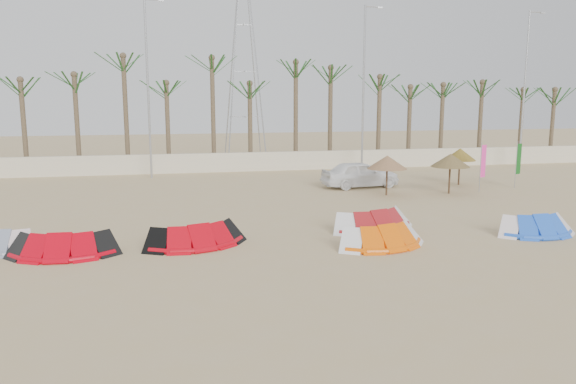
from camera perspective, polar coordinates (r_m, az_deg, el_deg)
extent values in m
plane|color=tan|center=(17.73, 3.91, -7.45)|extent=(120.00, 120.00, 0.00)
cube|color=beige|center=(38.84, -4.72, 3.06)|extent=(60.00, 0.30, 1.30)
cylinder|color=brown|center=(40.95, -25.01, 6.17)|extent=(0.32, 0.32, 6.50)
ellipsoid|color=#194719|center=(40.92, -25.35, 10.71)|extent=(4.00, 4.00, 2.40)
cylinder|color=brown|center=(39.85, -10.80, 6.85)|extent=(0.32, 0.32, 6.50)
ellipsoid|color=#194719|center=(39.82, -10.95, 11.52)|extent=(4.00, 4.00, 2.40)
cylinder|color=brown|center=(41.22, 3.34, 7.10)|extent=(0.32, 0.32, 6.50)
ellipsoid|color=#194719|center=(41.18, 3.39, 11.62)|extent=(4.00, 4.00, 2.40)
cylinder|color=brown|center=(44.83, 15.89, 6.97)|extent=(0.32, 0.32, 6.50)
ellipsoid|color=#194719|center=(44.80, 16.09, 11.12)|extent=(4.00, 4.00, 2.40)
cylinder|color=brown|center=(49.01, 24.29, 6.70)|extent=(0.32, 0.32, 6.50)
ellipsoid|color=#194719|center=(48.99, 24.56, 10.49)|extent=(4.00, 4.00, 2.40)
cylinder|color=#A5A8AD|center=(36.32, -14.03, 9.99)|extent=(0.14, 0.14, 11.00)
cylinder|color=#A5A8AD|center=(36.74, -13.59, 18.47)|extent=(1.00, 0.08, 0.08)
cube|color=#A5A8AD|center=(36.72, -12.76, 18.43)|extent=(0.35, 0.14, 0.10)
cylinder|color=#A5A8AD|center=(38.40, 7.67, 10.18)|extent=(0.14, 0.14, 11.00)
cylinder|color=#A5A8AD|center=(38.97, 8.59, 18.13)|extent=(1.00, 0.08, 0.08)
cube|color=#A5A8AD|center=(39.13, 9.31, 18.00)|extent=(0.35, 0.14, 0.10)
cylinder|color=#A5A8AD|center=(43.81, 22.88, 9.46)|extent=(0.14, 0.14, 11.00)
cylinder|color=#A5A8AD|center=(44.45, 23.92, 16.38)|extent=(1.00, 0.08, 0.08)
cube|color=#A5A8AD|center=(44.73, 24.46, 16.24)|extent=(0.35, 0.14, 0.10)
cube|color=silver|center=(21.44, -24.62, -4.58)|extent=(1.05, 1.25, 0.40)
cylinder|color=#C50010|center=(20.03, -21.89, -5.82)|extent=(3.23, 0.41, 0.20)
cube|color=black|center=(20.40, -25.89, -5.39)|extent=(0.67, 1.14, 0.40)
cube|color=black|center=(19.87, -17.74, -5.24)|extent=(0.67, 1.14, 0.40)
cylinder|color=#C00310|center=(20.05, -9.28, -5.20)|extent=(3.19, 1.19, 0.20)
cube|color=black|center=(20.11, -13.54, -4.85)|extent=(0.91, 1.23, 0.40)
cube|color=black|center=(20.21, -5.10, -4.54)|extent=(0.91, 1.23, 0.40)
cylinder|color=maroon|center=(22.37, 8.76, -3.59)|extent=(3.15, 1.13, 0.20)
cube|color=white|center=(21.98, 5.12, -3.35)|extent=(0.89, 1.23, 0.40)
cube|color=white|center=(22.97, 12.10, -2.96)|extent=(0.89, 1.23, 0.40)
cylinder|color=#FF6206|center=(19.95, 9.61, -5.28)|extent=(2.94, 0.94, 0.20)
cube|color=white|center=(19.57, 5.82, -5.03)|extent=(0.86, 1.22, 0.40)
cube|color=white|center=(20.52, 13.04, -4.54)|extent=(0.86, 1.22, 0.40)
cylinder|color=blue|center=(23.23, 24.00, -3.84)|extent=(2.69, 0.21, 0.20)
cube|color=white|center=(22.61, 21.37, -3.64)|extent=(0.60, 1.10, 0.40)
cube|color=white|center=(23.99, 26.25, -3.23)|extent=(0.60, 1.10, 0.40)
cylinder|color=#4C331E|center=(29.95, 10.01, 1.58)|extent=(0.10, 0.10, 2.01)
cone|color=#9E714A|center=(29.85, 10.05, 3.01)|extent=(2.10, 2.10, 0.70)
cylinder|color=#4C331E|center=(31.20, 16.10, 1.71)|extent=(0.10, 0.10, 2.06)
cone|color=brown|center=(31.10, 16.17, 3.12)|extent=(2.08, 2.08, 0.70)
cylinder|color=#4C331E|center=(34.41, 17.01, 2.40)|extent=(0.10, 0.10, 2.05)
cone|color=olive|center=(34.33, 17.08, 3.69)|extent=(1.84, 1.84, 0.70)
cylinder|color=#A5A8AD|center=(32.13, 18.96, 2.38)|extent=(0.04, 0.04, 2.71)
cube|color=#FF33A3|center=(32.20, 19.33, 2.96)|extent=(0.39, 0.18, 1.76)
cylinder|color=#A5A8AD|center=(34.24, 22.15, 2.58)|extent=(0.04, 0.04, 2.66)
cube|color=#105717|center=(34.32, 22.49, 3.11)|extent=(0.39, 0.18, 1.73)
imported|color=white|center=(32.32, 7.34, 1.80)|extent=(4.59, 2.22, 1.51)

